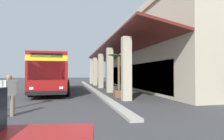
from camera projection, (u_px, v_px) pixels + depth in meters
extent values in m
plane|color=#38383A|center=(114.00, 86.00, 25.30)|extent=(120.00, 120.00, 0.00)
cube|color=#9E998E|center=(91.00, 88.00, 21.97)|extent=(31.75, 0.50, 0.12)
cube|color=#B2A88E|center=(168.00, 58.00, 24.06)|extent=(26.46, 11.20, 7.17)
cube|color=#C0B59A|center=(168.00, 27.00, 24.13)|extent=(26.76, 11.50, 0.60)
cube|color=#B2A88E|center=(91.00, 72.00, 32.60)|extent=(0.55, 0.55, 3.95)
cube|color=#B2A88E|center=(95.00, 71.00, 27.43)|extent=(0.55, 0.55, 3.95)
cube|color=#B2A88E|center=(101.00, 71.00, 22.25)|extent=(0.55, 0.55, 3.95)
cube|color=#B2A88E|center=(110.00, 70.00, 17.08)|extent=(0.55, 0.55, 3.95)
cube|color=#B2A88E|center=(126.00, 69.00, 11.91)|extent=(0.55, 0.55, 3.95)
cube|color=#5B1E19|center=(112.00, 51.00, 22.58)|extent=(26.46, 3.16, 0.82)
cube|color=#19232D|center=(125.00, 76.00, 22.86)|extent=(22.22, 0.08, 2.40)
cube|color=maroon|center=(53.00, 73.00, 17.47)|extent=(11.03, 2.70, 2.75)
cube|color=yellow|center=(53.00, 63.00, 17.48)|extent=(11.05, 2.72, 0.36)
cube|color=#19232D|center=(54.00, 71.00, 17.76)|extent=(9.28, 2.71, 0.90)
cube|color=#19232D|center=(47.00, 71.00, 12.14)|extent=(0.09, 2.24, 1.20)
cube|color=black|center=(47.00, 55.00, 12.14)|extent=(0.09, 1.94, 0.28)
cube|color=black|center=(46.00, 93.00, 11.98)|extent=(0.23, 2.45, 0.24)
cube|color=silver|center=(61.00, 88.00, 12.26)|extent=(0.06, 0.24, 0.16)
cube|color=silver|center=(31.00, 88.00, 11.87)|extent=(0.06, 0.24, 0.16)
cube|color=silver|center=(55.00, 58.00, 18.96)|extent=(2.42, 1.82, 0.24)
cylinder|color=black|center=(67.00, 89.00, 14.19)|extent=(1.00, 0.30, 1.00)
cylinder|color=black|center=(31.00, 90.00, 13.62)|extent=(1.00, 0.30, 1.00)
cylinder|color=black|center=(68.00, 84.00, 20.73)|extent=(1.00, 0.30, 1.00)
cylinder|color=black|center=(43.00, 85.00, 20.16)|extent=(1.00, 0.30, 1.00)
cylinder|color=#726651|center=(12.00, 106.00, 7.46)|extent=(0.16, 0.16, 0.80)
cylinder|color=#726651|center=(5.00, 106.00, 7.37)|extent=(0.16, 0.16, 0.80)
cube|color=silver|center=(9.00, 88.00, 7.43)|extent=(0.51, 0.44, 0.60)
sphere|color=#8C664C|center=(9.00, 77.00, 7.44)|extent=(0.22, 0.22, 0.22)
cylinder|color=silver|center=(16.00, 87.00, 7.68)|extent=(0.09, 0.09, 0.54)
cylinder|color=silver|center=(1.00, 88.00, 7.18)|extent=(0.09, 0.09, 0.54)
cube|color=brown|center=(119.00, 94.00, 13.50)|extent=(0.70, 0.70, 0.50)
cylinder|color=#332319|center=(119.00, 90.00, 13.50)|extent=(0.60, 0.60, 0.02)
cylinder|color=brown|center=(119.00, 73.00, 13.53)|extent=(0.16, 0.16, 2.36)
ellipsoid|color=#286B33|center=(121.00, 54.00, 13.15)|extent=(0.87, 0.31, 0.18)
ellipsoid|color=#286B33|center=(125.00, 56.00, 13.76)|extent=(0.43, 0.97, 0.18)
ellipsoid|color=#286B33|center=(116.00, 56.00, 13.96)|extent=(0.97, 0.48, 0.17)
ellipsoid|color=#286B33|center=(113.00, 55.00, 13.49)|extent=(0.26, 0.79, 0.16)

